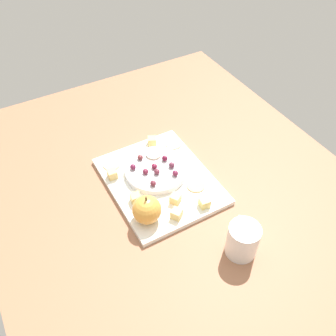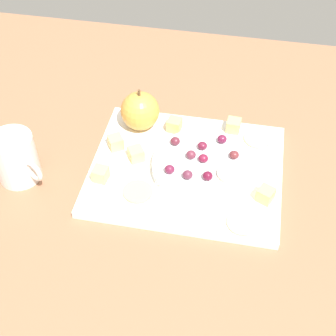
# 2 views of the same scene
# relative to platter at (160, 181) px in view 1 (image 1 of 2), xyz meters

# --- Properties ---
(table) EXTENTS (1.27, 1.00, 0.05)m
(table) POSITION_rel_platter_xyz_m (0.05, 0.02, -0.03)
(table) COLOR #996346
(table) RESTS_ON ground
(platter) EXTENTS (0.34, 0.28, 0.02)m
(platter) POSITION_rel_platter_xyz_m (0.00, 0.00, 0.00)
(platter) COLOR white
(platter) RESTS_ON table
(serving_dish) EXTENTS (0.18, 0.18, 0.02)m
(serving_dish) POSITION_rel_platter_xyz_m (-0.03, 0.00, 0.02)
(serving_dish) COLOR silver
(serving_dish) RESTS_ON platter
(apple_whole) EXTENTS (0.07, 0.07, 0.07)m
(apple_whole) POSITION_rel_platter_xyz_m (0.11, -0.09, 0.04)
(apple_whole) COLOR gold
(apple_whole) RESTS_ON platter
(apple_stem) EXTENTS (0.01, 0.01, 0.01)m
(apple_stem) POSITION_rel_platter_xyz_m (0.11, -0.09, 0.09)
(apple_stem) COLOR brown
(apple_stem) RESTS_ON apple_whole
(cheese_cube_0) EXTENTS (0.03, 0.03, 0.03)m
(cheese_cube_0) POSITION_rel_platter_xyz_m (-0.07, -0.11, 0.02)
(cheese_cube_0) COLOR #E6C373
(cheese_cube_0) RESTS_ON platter
(cheese_cube_1) EXTENTS (0.03, 0.03, 0.03)m
(cheese_cube_1) POSITION_rel_platter_xyz_m (0.14, 0.06, 0.02)
(cheese_cube_1) COLOR #E5D675
(cheese_cube_1) RESTS_ON platter
(cheese_cube_2) EXTENTS (0.03, 0.03, 0.03)m
(cheese_cube_2) POSITION_rel_platter_xyz_m (0.04, -0.09, 0.02)
(cheese_cube_2) COLOR #EBC86D
(cheese_cube_2) RESTS_ON platter
(cheese_cube_3) EXTENTS (0.04, 0.04, 0.03)m
(cheese_cube_3) POSITION_rel_platter_xyz_m (0.14, -0.03, 0.02)
(cheese_cube_3) COLOR #E7C878
(cheese_cube_3) RESTS_ON platter
(cheese_cube_4) EXTENTS (0.03, 0.03, 0.03)m
(cheese_cube_4) POSITION_rel_platter_xyz_m (0.09, -0.00, 0.02)
(cheese_cube_4) COLOR #F1C577
(cheese_cube_4) RESTS_ON platter
(cheese_cube_5) EXTENTS (0.03, 0.03, 0.03)m
(cheese_cube_5) POSITION_rel_platter_xyz_m (-0.14, 0.05, 0.02)
(cheese_cube_5) COLOR #F1D172
(cheese_cube_5) RESTS_ON platter
(cracker_0) EXTENTS (0.05, 0.05, 0.00)m
(cracker_0) POSITION_rel_platter_xyz_m (0.07, 0.08, 0.01)
(cracker_0) COLOR #E2B57D
(cracker_0) RESTS_ON platter
(cracker_1) EXTENTS (0.05, 0.05, 0.00)m
(cracker_1) POSITION_rel_platter_xyz_m (-0.12, -0.10, 0.01)
(cracker_1) COLOR #E4C489
(cracker_1) RESTS_ON platter
(cracker_2) EXTENTS (0.05, 0.05, 0.00)m
(cracker_2) POSITION_rel_platter_xyz_m (-0.11, 0.11, 0.01)
(cracker_2) COLOR #D3B58E
(cracker_2) RESTS_ON platter
(grape_0) EXTENTS (0.02, 0.02, 0.01)m
(grape_0) POSITION_rel_platter_xyz_m (-0.08, -0.02, 0.03)
(grape_0) COLOR maroon
(grape_0) RESTS_ON serving_dish
(grape_1) EXTENTS (0.02, 0.02, 0.02)m
(grape_1) POSITION_rel_platter_xyz_m (-0.06, -0.06, 0.04)
(grape_1) COLOR maroon
(grape_1) RESTS_ON serving_dish
(grape_2) EXTENTS (0.02, 0.02, 0.01)m
(grape_2) POSITION_rel_platter_xyz_m (-0.02, -0.03, 0.03)
(grape_2) COLOR maroon
(grape_2) RESTS_ON serving_dish
(grape_3) EXTENTS (0.02, 0.02, 0.02)m
(grape_3) POSITION_rel_platter_xyz_m (0.02, 0.04, 0.03)
(grape_3) COLOR maroon
(grape_3) RESTS_ON serving_dish
(grape_4) EXTENTS (0.02, 0.02, 0.02)m
(grape_4) POSITION_rel_platter_xyz_m (-0.01, -0.01, 0.03)
(grape_4) COLOR brown
(grape_4) RESTS_ON serving_dish
(grape_5) EXTENTS (0.02, 0.02, 0.02)m
(grape_5) POSITION_rel_platter_xyz_m (0.03, -0.03, 0.03)
(grape_5) COLOR maroon
(grape_5) RESTS_ON serving_dish
(grape_6) EXTENTS (0.02, 0.02, 0.02)m
(grape_6) POSITION_rel_platter_xyz_m (-0.01, 0.04, 0.04)
(grape_6) COLOR #60293D
(grape_6) RESTS_ON serving_dish
(grape_7) EXTENTS (0.02, 0.02, 0.02)m
(grape_7) POSITION_rel_platter_xyz_m (-0.04, 0.04, 0.04)
(grape_7) COLOR maroon
(grape_7) RESTS_ON serving_dish
(grape_8) EXTENTS (0.02, 0.02, 0.01)m
(grape_8) POSITION_rel_platter_xyz_m (-0.03, -0.00, 0.03)
(grape_8) COLOR maroon
(grape_8) RESTS_ON serving_dish
(apple_slice_0) EXTENTS (0.05, 0.05, 0.01)m
(apple_slice_0) POSITION_rel_platter_xyz_m (-0.08, 0.02, 0.03)
(apple_slice_0) COLOR beige
(apple_slice_0) RESTS_ON serving_dish
(cup) EXTENTS (0.10, 0.08, 0.09)m
(cup) POSITION_rel_platter_xyz_m (0.29, 0.06, 0.04)
(cup) COLOR silver
(cup) RESTS_ON table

